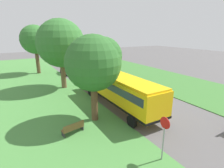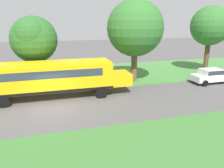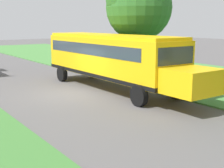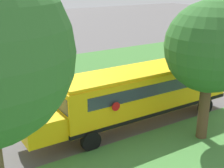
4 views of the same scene
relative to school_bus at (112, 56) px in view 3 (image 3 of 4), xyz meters
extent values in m
plane|color=#565454|center=(2.66, -0.24, -1.92)|extent=(120.00, 120.00, 0.00)
cube|color=#47843D|center=(-7.34, -0.24, -1.88)|extent=(12.00, 80.00, 0.08)
cube|color=yellow|center=(0.00, -0.29, -0.02)|extent=(2.50, 10.50, 2.20)
cube|color=yellow|center=(0.00, 5.91, -0.57)|extent=(2.20, 1.90, 1.10)
cube|color=yellow|center=(0.00, -0.29, 1.16)|extent=(2.35, 10.29, 0.16)
cube|color=black|center=(0.00, -0.29, -1.00)|extent=(2.54, 10.54, 0.20)
cube|color=#2D3842|center=(0.00, -0.59, 0.44)|extent=(2.53, 9.24, 0.64)
cube|color=#2D3842|center=(0.00, 4.91, 0.44)|extent=(2.25, 0.12, 0.80)
cylinder|color=red|center=(-1.43, 2.60, 0.13)|extent=(0.03, 0.44, 0.44)
cylinder|color=black|center=(-1.25, 3.91, -1.42)|extent=(0.30, 1.00, 1.00)
cylinder|color=black|center=(1.25, 3.91, -1.42)|extent=(0.30, 1.00, 1.00)
cylinder|color=black|center=(-1.25, -3.96, -1.42)|extent=(0.30, 1.00, 1.00)
cylinder|color=black|center=(1.25, -3.96, -1.42)|extent=(0.30, 1.00, 1.00)
cylinder|color=brown|center=(-3.24, -1.50, -0.33)|extent=(0.54, 0.54, 3.19)
sphere|color=#2D6628|center=(-3.24, -1.50, 2.90)|extent=(4.36, 4.36, 4.36)
cylinder|color=gray|center=(-1.94, -7.79, -0.87)|extent=(0.08, 0.08, 2.10)
cylinder|color=red|center=(-1.94, -7.79, 0.48)|extent=(0.03, 0.68, 0.68)
cube|color=brown|center=(-5.49, -2.56, -1.47)|extent=(1.66, 0.78, 0.08)
cube|color=brown|center=(-5.45, -2.78, -1.22)|extent=(1.58, 0.35, 0.44)
cube|color=#333333|center=(-4.76, -2.43, -1.70)|extent=(0.16, 0.46, 0.45)
cube|color=#333333|center=(-6.21, -2.69, -1.70)|extent=(0.16, 0.46, 0.45)
camera|label=1|loc=(-8.62, -13.63, 5.16)|focal=28.00mm
camera|label=2|loc=(18.85, -0.22, 4.61)|focal=35.00mm
camera|label=3|loc=(10.43, 14.62, 1.86)|focal=50.00mm
camera|label=4|loc=(-12.92, 10.10, 6.02)|focal=50.00mm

